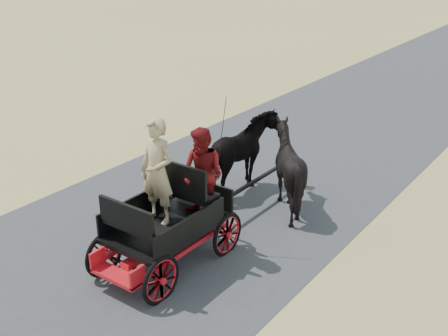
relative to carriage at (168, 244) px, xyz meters
The scene contains 7 objects.
ground 1.59m from the carriage, 120.60° to the left, with size 140.00×140.00×0.00m, color tan.
road 1.59m from the carriage, 120.60° to the left, with size 6.00×140.00×0.01m, color #38383A.
carriage is the anchor object (origin of this frame).
horse_left 3.09m from the carriage, 100.39° to the left, with size 0.91×2.01×1.70m, color black.
horse_right 3.09m from the carriage, 79.61° to the left, with size 1.37×1.54×1.70m, color black.
driver_man 1.28m from the carriage, 165.96° to the left, with size 0.66×0.43×1.80m, color tan.
passenger_woman 1.33m from the carriage, 63.43° to the left, with size 0.77×0.60×1.58m, color #660C0F.
Camera 1 is at (6.37, -7.34, 5.23)m, focal length 45.00 mm.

